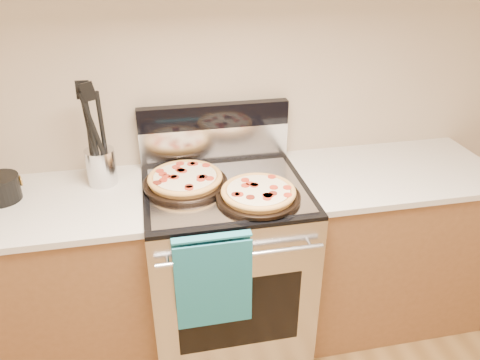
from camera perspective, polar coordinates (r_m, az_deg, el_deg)
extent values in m
plane|color=tan|center=(2.34, -3.49, 12.53)|extent=(4.00, 0.00, 4.00)
cube|color=#B7B7BC|center=(2.44, -1.65, -10.57)|extent=(0.76, 0.68, 0.90)
cube|color=black|center=(2.19, -0.05, -15.92)|extent=(0.56, 0.01, 0.40)
cube|color=black|center=(2.19, -1.81, -1.10)|extent=(0.76, 0.68, 0.02)
cube|color=silver|center=(2.42, -3.12, 4.49)|extent=(0.76, 0.06, 0.18)
cube|color=black|center=(2.36, -3.21, 7.83)|extent=(0.76, 0.06, 0.12)
cylinder|color=silver|center=(1.94, 0.19, -9.25)|extent=(0.70, 0.03, 0.03)
cube|color=gray|center=(2.15, -1.68, -1.18)|extent=(0.70, 0.55, 0.01)
cube|color=brown|center=(2.52, -22.39, -12.06)|extent=(1.00, 0.62, 0.88)
cube|color=beige|center=(2.27, -24.45, -3.14)|extent=(1.02, 0.64, 0.03)
cube|color=brown|center=(2.73, 16.93, -7.59)|extent=(1.00, 0.62, 0.88)
cube|color=beige|center=(2.50, 18.35, 0.95)|extent=(1.02, 0.64, 0.03)
cylinder|color=silver|center=(2.29, -16.55, 1.57)|extent=(0.14, 0.14, 0.17)
cylinder|color=black|center=(2.33, -27.21, -1.04)|extent=(0.22, 0.22, 0.10)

